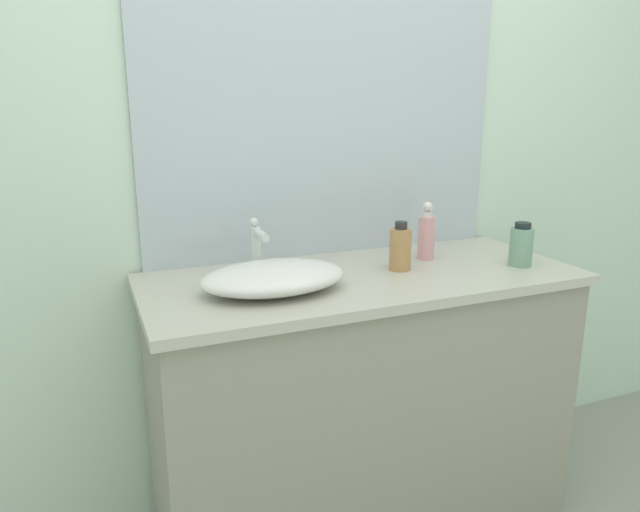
# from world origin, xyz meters

# --- Properties ---
(bathroom_wall_rear) EXTENTS (6.00, 0.06, 2.60)m
(bathroom_wall_rear) POSITION_xyz_m (0.00, 0.73, 1.30)
(bathroom_wall_rear) COLOR silver
(bathroom_wall_rear) RESTS_ON ground
(vanity_counter) EXTENTS (1.36, 0.58, 0.89)m
(vanity_counter) POSITION_xyz_m (0.11, 0.40, 0.45)
(vanity_counter) COLOR gray
(vanity_counter) RESTS_ON ground
(wall_mirror_panel) EXTENTS (1.26, 0.01, 0.90)m
(wall_mirror_panel) POSITION_xyz_m (0.11, 0.69, 1.34)
(wall_mirror_panel) COLOR #B2BCC6
(wall_mirror_panel) RESTS_ON vanity_counter
(sink_basin) EXTENTS (0.42, 0.28, 0.08)m
(sink_basin) POSITION_xyz_m (-0.20, 0.35, 0.93)
(sink_basin) COLOR silver
(sink_basin) RESTS_ON vanity_counter
(faucet) EXTENTS (0.03, 0.13, 0.18)m
(faucet) POSITION_xyz_m (-0.20, 0.51, 0.99)
(faucet) COLOR silver
(faucet) RESTS_ON vanity_counter
(soap_dispenser) EXTENTS (0.06, 0.06, 0.20)m
(soap_dispenser) POSITION_xyz_m (0.38, 0.49, 0.97)
(soap_dispenser) COLOR pink
(soap_dispenser) RESTS_ON vanity_counter
(lotion_bottle) EXTENTS (0.07, 0.07, 0.16)m
(lotion_bottle) POSITION_xyz_m (0.24, 0.41, 0.96)
(lotion_bottle) COLOR #B4804C
(lotion_bottle) RESTS_ON vanity_counter
(perfume_bottle) EXTENTS (0.07, 0.07, 0.14)m
(perfume_bottle) POSITION_xyz_m (0.63, 0.30, 0.96)
(perfume_bottle) COLOR gray
(perfume_bottle) RESTS_ON vanity_counter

